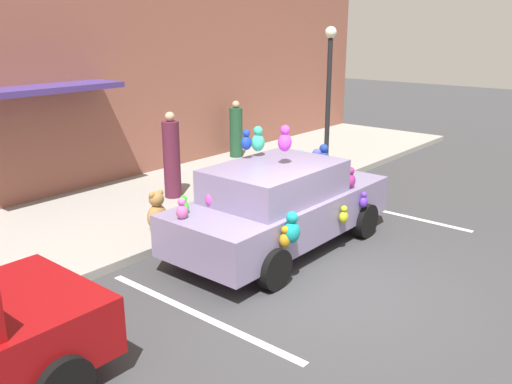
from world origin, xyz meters
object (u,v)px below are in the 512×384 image
Objects in this scene: plush_covered_car at (281,204)px; pedestrian_near_shopfront at (236,131)px; street_lamp_post at (329,84)px; pedestrian_by_lamp at (172,158)px; teddy_bear_on_sidewalk at (157,212)px.

plush_covered_car is 6.46m from pedestrian_near_shopfront.
street_lamp_post reaches higher than pedestrian_near_shopfront.
pedestrian_near_shopfront is 0.85× the size of pedestrian_by_lamp.
plush_covered_car is at bearing -98.18° from pedestrian_by_lamp.
pedestrian_near_shopfront is at bearing 28.02° from teddy_bear_on_sidewalk.
pedestrian_near_shopfront is (4.25, 4.86, 0.08)m from plush_covered_car.
street_lamp_post is at bearing -19.77° from pedestrian_by_lamp.
pedestrian_near_shopfront is (-0.19, 2.93, -1.50)m from street_lamp_post.
teddy_bear_on_sidewalk is (-1.09, 2.02, -0.31)m from plush_covered_car.
street_lamp_post reaches higher than plush_covered_car.
pedestrian_by_lamp is (1.57, 1.33, 0.52)m from teddy_bear_on_sidewalk.
plush_covered_car is 5.81× the size of teddy_bear_on_sidewalk.
street_lamp_post is 2.25× the size of pedestrian_near_shopfront.
plush_covered_car is at bearing -61.78° from teddy_bear_on_sidewalk.
teddy_bear_on_sidewalk is 0.21× the size of street_lamp_post.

